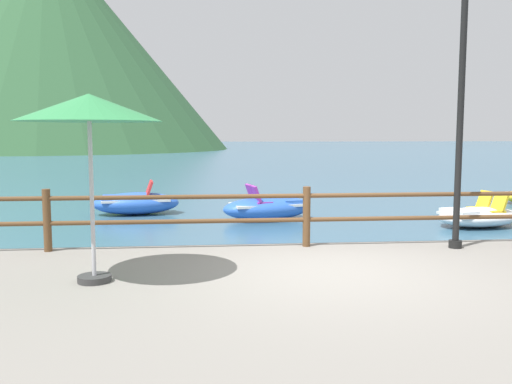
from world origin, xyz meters
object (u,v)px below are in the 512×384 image
(beach_umbrella, at_px, (89,110))
(pedal_boat_3, at_px, (267,208))
(pedal_boat_1, at_px, (136,203))
(pedal_boat_2, at_px, (479,216))
(lamp_post, at_px, (462,76))

(beach_umbrella, xyz_separation_m, pedal_boat_3, (2.89, 7.01, -2.14))
(beach_umbrella, relative_size, pedal_boat_1, 0.93)
(pedal_boat_2, bearing_deg, pedal_boat_1, 161.96)
(lamp_post, xyz_separation_m, pedal_boat_1, (-5.76, 6.79, -2.73))
(lamp_post, relative_size, beach_umbrella, 1.97)
(pedal_boat_2, relative_size, pedal_boat_3, 0.96)
(lamp_post, bearing_deg, beach_umbrella, -164.21)
(beach_umbrella, xyz_separation_m, pedal_boat_2, (7.75, 5.56, -2.20))
(lamp_post, height_order, pedal_boat_3, lamp_post)
(pedal_boat_3, bearing_deg, lamp_post, -67.13)
(beach_umbrella, bearing_deg, pedal_boat_3, 67.59)
(pedal_boat_1, relative_size, pedal_boat_2, 1.03)
(pedal_boat_1, xyz_separation_m, pedal_boat_2, (8.30, -2.70, -0.07))
(lamp_post, distance_m, pedal_boat_2, 5.56)
(pedal_boat_2, height_order, pedal_boat_3, pedal_boat_3)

